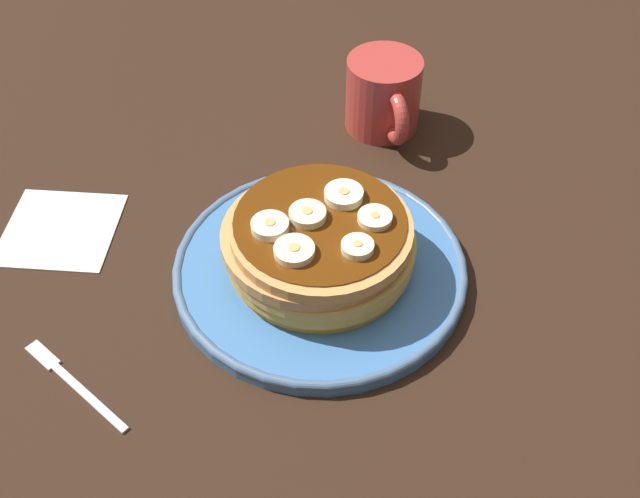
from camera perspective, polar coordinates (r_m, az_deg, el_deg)
The scene contains 12 objects.
ground_plane at distance 76.42cm, azimuth -0.00°, elevation -2.60°, with size 140.00×140.00×3.00cm, color black.
plate at distance 74.66cm, azimuth -0.00°, elevation -1.40°, with size 27.67×27.67×1.61cm.
pancake_stack at distance 72.12cm, azimuth -0.03°, elevation 0.32°, with size 17.55×17.89×5.81cm.
banana_slice_0 at distance 70.23cm, azimuth -0.90°, elevation 2.47°, with size 3.34×3.34×1.01cm.
banana_slice_1 at distance 70.19cm, azimuth 3.96°, elevation 2.22°, with size 3.09×3.09×0.84cm.
banana_slice_2 at distance 72.13cm, azimuth 1.72°, elevation 3.89°, with size 3.59×3.59×1.03cm.
banana_slice_3 at distance 67.17cm, azimuth -1.86°, elevation -0.14°, with size 3.53×3.53×0.94cm.
banana_slice_4 at distance 67.50cm, azimuth 2.71°, elevation 0.12°, with size 2.85×2.85×0.94cm.
banana_slice_5 at distance 69.35cm, azimuth -3.64°, elevation 1.69°, with size 3.36×3.36×1.05cm.
coffee_mug at distance 90.02cm, azimuth 4.64°, elevation 11.00°, with size 11.68×8.37×8.39cm.
napkin at distance 83.49cm, azimuth -18.16°, elevation 1.38°, with size 11.00×11.00×0.30cm, color white.
fork at distance 70.80cm, azimuth -17.54°, elevation -8.93°, with size 11.27×8.17×0.50cm.
Camera 1 is at (48.85, -12.31, 55.96)cm, focal length 44.52 mm.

